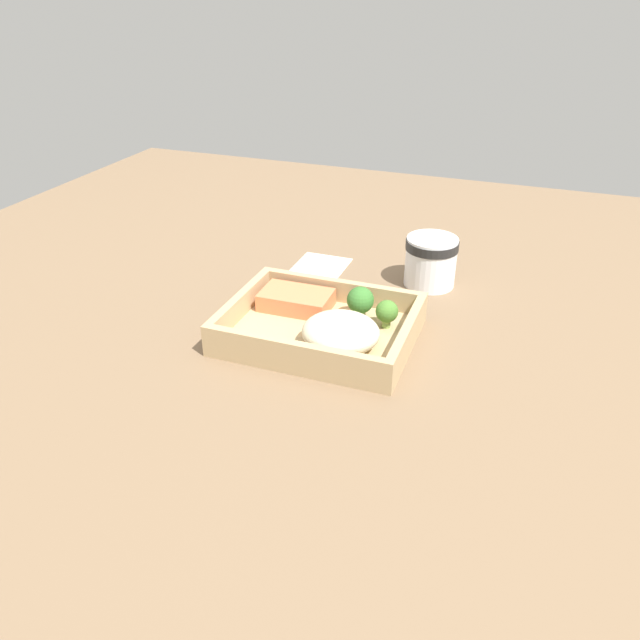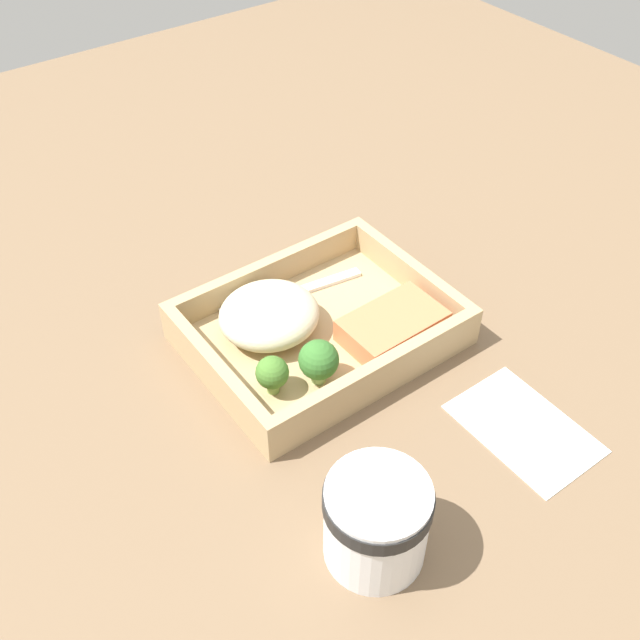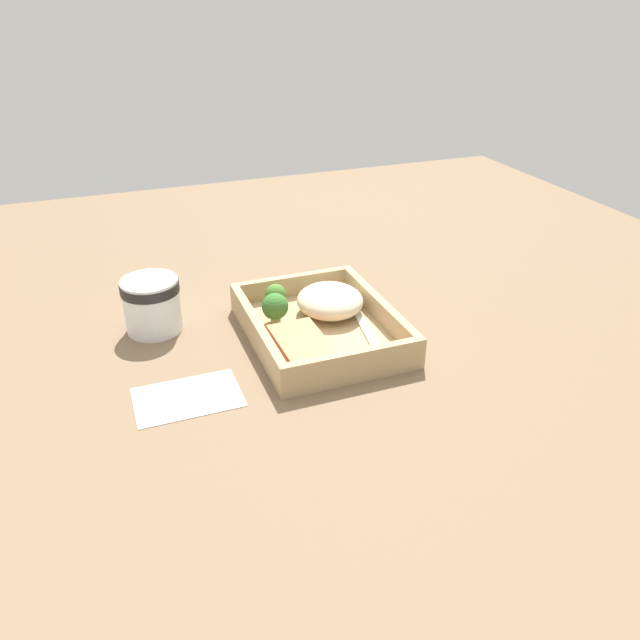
{
  "view_description": "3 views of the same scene",
  "coord_description": "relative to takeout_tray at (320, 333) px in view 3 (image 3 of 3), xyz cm",
  "views": [
    {
      "loc": [
        25.17,
        -67.78,
        43.47
      ],
      "look_at": [
        0.0,
        0.0,
        2.7
      ],
      "focal_mm": 35.0,
      "sensor_mm": 36.0,
      "label": 1
    },
    {
      "loc": [
        31.79,
        43.38,
        52.62
      ],
      "look_at": [
        0.0,
        0.0,
        2.7
      ],
      "focal_mm": 42.0,
      "sensor_mm": 36.0,
      "label": 2
    },
    {
      "loc": [
        -70.71,
        26.85,
        43.95
      ],
      "look_at": [
        0.0,
        0.0,
        2.7
      ],
      "focal_mm": 35.0,
      "sensor_mm": 36.0,
      "label": 3
    }
  ],
  "objects": [
    {
      "name": "mashed_potatoes",
      "position": [
        3.94,
        -3.04,
        2.69
      ],
      "size": [
        10.02,
        9.56,
        4.18
      ],
      "primitive_type": "ellipsoid",
      "color": "beige",
      "rests_on": "takeout_tray"
    },
    {
      "name": "receipt_slip",
      "position": [
        -7.96,
        20.0,
        -0.48
      ],
      "size": [
        8.43,
        12.59,
        0.24
      ],
      "primitive_type": "cube",
      "rotation": [
        0.0,
        0.0,
        0.0
      ],
      "color": "white",
      "rests_on": "ground_plane"
    },
    {
      "name": "fork",
      "position": [
        0.15,
        -6.26,
        0.82
      ],
      "size": [
        15.86,
        4.09,
        0.44
      ],
      "color": "white",
      "rests_on": "takeout_tray"
    },
    {
      "name": "takeout_tray",
      "position": [
        0.0,
        0.0,
        0.0
      ],
      "size": [
        24.88,
        19.33,
        1.2
      ],
      "primitive_type": "cube",
      "color": "tan",
      "rests_on": "ground_plane"
    },
    {
      "name": "salmon_fillet",
      "position": [
        -5.36,
        4.68,
        1.84
      ],
      "size": [
        10.06,
        6.35,
        2.47
      ],
      "primitive_type": "cube",
      "rotation": [
        0.0,
        0.0,
        0.02
      ],
      "color": "#F07A4D",
      "rests_on": "takeout_tray"
    },
    {
      "name": "broccoli_floret_1",
      "position": [
        3.98,
        5.23,
        3.16
      ],
      "size": [
        3.76,
        3.76,
        4.55
      ],
      "color": "#7A9B5B",
      "rests_on": "takeout_tray"
    },
    {
      "name": "tray_rim",
      "position": [
        0.0,
        0.0,
        2.19
      ],
      "size": [
        24.88,
        19.33,
        3.18
      ],
      "color": "tan",
      "rests_on": "takeout_tray"
    },
    {
      "name": "ground_plane",
      "position": [
        0.0,
        0.0,
        -1.6
      ],
      "size": [
        160.0,
        160.0,
        2.0
      ],
      "primitive_type": "cube",
      "color": "brown"
    },
    {
      "name": "broccoli_floret_2",
      "position": [
        8.13,
        3.83,
        2.89
      ],
      "size": [
        3.06,
        3.06,
        3.94
      ],
      "color": "#7AA04F",
      "rests_on": "takeout_tray"
    },
    {
      "name": "paper_cup",
      "position": [
        10.42,
        21.29,
        3.75
      ],
      "size": [
        8.1,
        8.1,
        7.8
      ],
      "color": "white",
      "rests_on": "ground_plane"
    }
  ]
}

